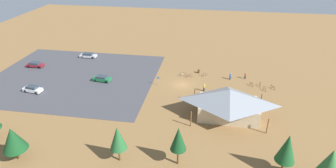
# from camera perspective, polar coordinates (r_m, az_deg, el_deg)

# --- Properties ---
(ground) EXTENTS (160.00, 160.00, 0.00)m
(ground) POSITION_cam_1_polar(r_m,az_deg,el_deg) (66.93, 2.87, -0.15)
(ground) COLOR olive
(ground) RESTS_ON ground
(parking_lot_asphalt) EXTENTS (40.07, 33.57, 0.05)m
(parking_lot_asphalt) POSITION_cam_1_polar(r_m,az_deg,el_deg) (74.41, -18.36, 1.38)
(parking_lot_asphalt) COLOR #424247
(parking_lot_asphalt) RESTS_ON ground
(bike_pavilion) EXTENTS (13.83, 9.27, 5.82)m
(bike_pavilion) POSITION_cam_1_polar(r_m,az_deg,el_deg) (54.87, 12.12, -3.45)
(bike_pavilion) COLOR #C6B28E
(bike_pavilion) RESTS_ON ground
(trash_bin) EXTENTS (0.60, 0.60, 0.90)m
(trash_bin) POSITION_cam_1_polar(r_m,az_deg,el_deg) (73.01, 6.20, 2.55)
(trash_bin) COLOR brown
(trash_bin) RESTS_ON ground
(lot_sign) EXTENTS (0.56, 0.08, 2.20)m
(lot_sign) POSITION_cam_1_polar(r_m,az_deg,el_deg) (66.12, -1.99, 0.88)
(lot_sign) COLOR #99999E
(lot_sign) RESTS_ON ground
(pine_center) EXTENTS (2.82, 2.82, 6.74)m
(pine_center) POSITION_cam_1_polar(r_m,az_deg,el_deg) (44.11, 22.83, -11.84)
(pine_center) COLOR brown
(pine_center) RESTS_ON ground
(pine_mideast) EXTENTS (2.57, 2.57, 6.25)m
(pine_mideast) POSITION_cam_1_polar(r_m,az_deg,el_deg) (43.59, -10.06, -10.63)
(pine_mideast) COLOR brown
(pine_mideast) RESTS_ON ground
(pine_far_west) EXTENTS (3.70, 3.70, 5.79)m
(pine_far_west) POSITION_cam_1_polar(r_m,az_deg,el_deg) (49.32, -28.71, -9.67)
(pine_far_west) COLOR brown
(pine_far_west) RESTS_ON ground
(pine_midwest) EXTENTS (2.44, 2.44, 6.66)m
(pine_midwest) POSITION_cam_1_polar(r_m,az_deg,el_deg) (42.11, 2.10, -10.98)
(pine_midwest) COLOR brown
(pine_midwest) RESTS_ON ground
(pine_far_east) EXTENTS (2.95, 2.95, 6.20)m
(pine_far_east) POSITION_cam_1_polar(r_m,az_deg,el_deg) (44.84, 29.83, -13.49)
(pine_far_east) COLOR brown
(pine_far_east) RESTS_ON ground
(bicycle_red_mid_cluster) EXTENTS (1.62, 0.69, 0.92)m
(bicycle_red_mid_cluster) POSITION_cam_1_polar(r_m,az_deg,el_deg) (70.49, 4.20, 1.65)
(bicycle_red_mid_cluster) COLOR black
(bicycle_red_mid_cluster) RESTS_ON ground
(bicycle_purple_edge_north) EXTENTS (1.47, 0.94, 0.84)m
(bicycle_purple_edge_north) POSITION_cam_1_polar(r_m,az_deg,el_deg) (65.07, 11.49, -1.19)
(bicycle_purple_edge_north) COLOR black
(bicycle_purple_edge_north) RESTS_ON ground
(bicycle_white_front_row) EXTENTS (1.46, 1.11, 0.87)m
(bicycle_white_front_row) POSITION_cam_1_polar(r_m,az_deg,el_deg) (71.24, 2.96, 1.98)
(bicycle_white_front_row) COLOR black
(bicycle_white_front_row) RESTS_ON ground
(bicycle_yellow_yard_right) EXTENTS (0.53, 1.63, 0.83)m
(bicycle_yellow_yard_right) POSITION_cam_1_polar(r_m,az_deg,el_deg) (67.85, 18.86, -0.95)
(bicycle_yellow_yard_right) COLOR black
(bicycle_yellow_yard_right) RESTS_ON ground
(bicycle_silver_back_row) EXTENTS (1.29, 1.14, 0.80)m
(bicycle_silver_back_row) POSITION_cam_1_polar(r_m,az_deg,el_deg) (71.57, 7.35, 1.87)
(bicycle_silver_back_row) COLOR black
(bicycle_silver_back_row) RESTS_ON ground
(bicycle_black_yard_left) EXTENTS (0.92, 1.47, 0.89)m
(bicycle_black_yard_left) POSITION_cam_1_polar(r_m,az_deg,el_deg) (69.17, 20.33, -0.63)
(bicycle_black_yard_left) COLOR black
(bicycle_black_yard_left) RESTS_ON ground
(bicycle_green_lone_east) EXTENTS (0.74, 1.54, 0.85)m
(bicycle_green_lone_east) POSITION_cam_1_polar(r_m,az_deg,el_deg) (68.99, 16.41, -0.09)
(bicycle_green_lone_east) COLOR black
(bicycle_green_lone_east) RESTS_ON ground
(bicycle_teal_lone_west) EXTENTS (0.48, 1.74, 0.82)m
(bicycle_teal_lone_west) POSITION_cam_1_polar(r_m,az_deg,el_deg) (69.44, 18.02, -0.13)
(bicycle_teal_lone_west) COLOR black
(bicycle_teal_lone_west) RESTS_ON ground
(car_maroon_near_entry) EXTENTS (4.39, 1.87, 1.39)m
(car_maroon_near_entry) POSITION_cam_1_polar(r_m,az_deg,el_deg) (83.76, -25.15, 3.56)
(car_maroon_near_entry) COLOR maroon
(car_maroon_near_entry) RESTS_ON parking_lot_asphalt
(car_white_far_end) EXTENTS (4.48, 2.28, 1.45)m
(car_white_far_end) POSITION_cam_1_polar(r_m,az_deg,el_deg) (70.23, -25.58, -0.91)
(car_white_far_end) COLOR white
(car_white_far_end) RESTS_ON parking_lot_asphalt
(car_green_inner_stall) EXTENTS (4.43, 2.28, 1.34)m
(car_green_inner_stall) POSITION_cam_1_polar(r_m,az_deg,el_deg) (70.03, -13.15, 1.09)
(car_green_inner_stall) COLOR #1E6B3D
(car_green_inner_stall) RESTS_ON parking_lot_asphalt
(car_silver_aisle_side) EXTENTS (4.79, 1.95, 1.34)m
(car_silver_aisle_side) POSITION_cam_1_polar(r_m,az_deg,el_deg) (85.36, -15.74, 5.59)
(car_silver_aisle_side) COLOR #BCBCC1
(car_silver_aisle_side) RESTS_ON parking_lot_asphalt
(visitor_by_pavilion) EXTENTS (0.39, 0.40, 1.85)m
(visitor_by_pavilion) POSITION_cam_1_polar(r_m,az_deg,el_deg) (64.17, 7.29, -0.64)
(visitor_by_pavilion) COLOR #2D3347
(visitor_by_pavilion) RESTS_ON ground
(visitor_at_bikes) EXTENTS (0.37, 0.36, 1.63)m
(visitor_at_bikes) POSITION_cam_1_polar(r_m,az_deg,el_deg) (71.95, 15.27, 1.66)
(visitor_at_bikes) COLOR #2D3347
(visitor_at_bikes) RESTS_ON ground
(visitor_crossing_yard) EXTENTS (0.40, 0.38, 1.72)m
(visitor_crossing_yard) POSITION_cam_1_polar(r_m,az_deg,el_deg) (70.67, 12.44, 1.57)
(visitor_crossing_yard) COLOR #2D3347
(visitor_crossing_yard) RESTS_ON ground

